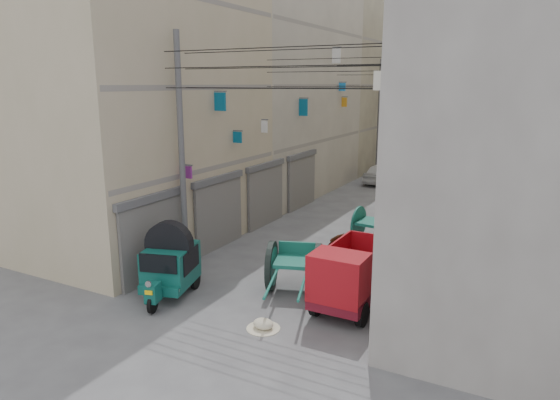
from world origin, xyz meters
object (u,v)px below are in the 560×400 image
Objects in this scene: mini_truck at (349,280)px; distant_car_white at (382,173)px; second_cart at (376,225)px; tonga_cart at (295,266)px; distant_car_grey at (481,158)px; feed_sack at (263,324)px; horse at (327,262)px; distant_car_green at (455,153)px; auto_rickshaw at (170,262)px.

mini_truck reaches higher than distant_car_white.
mini_truck is at bearing -74.79° from second_cart.
tonga_cart reaches higher than distant_car_grey.
feed_sack is 3.65m from horse.
mini_truck is 31.55m from distant_car_green.
auto_rickshaw is 31.51m from distant_car_grey.
feed_sack is at bearing -25.62° from auto_rickshaw.
distant_car_green is at bearing -97.69° from distant_car_white.
feed_sack is at bearing -126.53° from mini_truck.
mini_truck reaches higher than horse.
mini_truck is 29.53m from distant_car_grey.
distant_car_green is (-0.22, 30.98, -0.21)m from tonga_cart.
distant_car_white is 1.14× the size of distant_car_grey.
horse is (3.91, 3.00, -0.27)m from auto_rickshaw.
auto_rickshaw reaches higher than distant_car_white.
tonga_cart is 1.11× the size of distant_car_grey.
distant_car_green is at bearing 91.00° from feed_sack.
auto_rickshaw reaches higher than tonga_cart.
feed_sack is at bearing -88.69° from distant_car_grey.
auto_rickshaw is 8.83m from second_cart.
tonga_cart is at bearing 98.11° from feed_sack.
mini_truck is at bearing -32.77° from tonga_cart.
mini_truck is 6.13× the size of feed_sack.
auto_rickshaw is 4.93m from horse.
horse is at bearing -86.41° from second_cart.
feed_sack is 0.13× the size of distant_car_green.
second_cart is (-1.16, 6.33, -0.16)m from mini_truck.
auto_rickshaw reaches higher than distant_car_green.
second_cart is 12.89m from distant_car_white.
mini_truck is at bearing 79.25° from distant_car_green.
mini_truck reaches higher than distant_car_grey.
distant_car_grey is (0.11, 29.53, -0.37)m from mini_truck.
horse is at bearing 131.14° from mini_truck.
auto_rickshaw is at bearing 70.11° from distant_car_green.
second_cart is 0.52× the size of distant_car_grey.
distant_car_white is at bearing 104.31° from mini_truck.
auto_rickshaw is at bearing -112.21° from second_cart.
auto_rickshaw is 5.40m from mini_truck.
distant_car_white is (-3.06, 20.85, 0.51)m from feed_sack.
feed_sack is 33.59m from distant_car_green.
mini_truck reaches higher than distant_car_green.
distant_car_green is at bearing 144.00° from distant_car_grey.
feed_sack is (-0.42, -8.44, -0.63)m from second_cart.
auto_rickshaw is 3.81m from tonga_cart.
distant_car_green is (-2.29, 1.94, 0.05)m from distant_car_grey.
second_cart is at bearing -88.16° from horse.
second_cart is 0.96× the size of horse.
distant_car_grey is 3.00m from distant_car_green.
distant_car_white is at bearing 64.29° from distant_car_green.
tonga_cart is 2.02× the size of horse.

